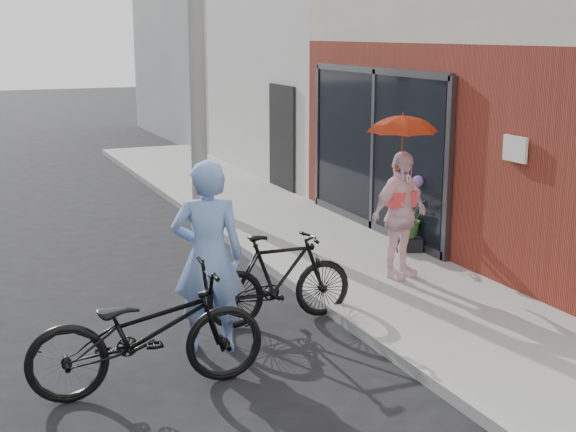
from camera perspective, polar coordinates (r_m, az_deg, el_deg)
ground at (r=8.45m, az=-1.17°, el=-8.95°), size 80.00×80.00×0.00m
sidewalk at (r=10.99m, az=5.04°, el=-3.42°), size 2.20×24.00×0.12m
curb at (r=10.51m, az=-0.56°, el=-4.15°), size 0.12×24.00×0.12m
plaster_building at (r=19.17m, az=8.86°, el=13.85°), size 8.00×6.00×7.00m
east_building_far at (r=25.38m, az=0.21°, el=13.75°), size 8.00×8.00×7.00m
utility_pole at (r=13.87m, az=-6.59°, el=14.32°), size 0.28×0.28×7.00m
officer at (r=7.98m, az=-5.71°, el=-2.91°), size 0.82×0.67×1.95m
bike_left at (r=7.28m, az=-10.00°, el=-8.12°), size 2.16×0.87×1.11m
bike_right at (r=8.83m, az=-0.60°, el=-4.44°), size 1.70×0.51×1.02m
kimono_woman at (r=10.08m, az=7.95°, el=0.06°), size 1.01×0.66×1.60m
parasol at (r=9.89m, az=8.16°, el=6.65°), size 0.83×0.83×0.73m
planter at (r=11.54m, az=8.58°, el=-1.93°), size 0.48×0.48×0.19m
potted_plant at (r=11.44m, az=8.64°, el=-0.08°), size 0.52×0.45×0.58m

